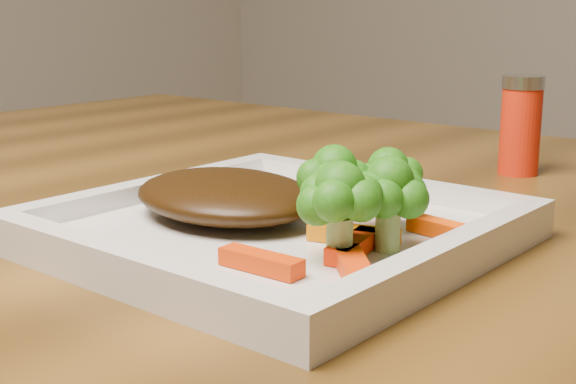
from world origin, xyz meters
The scene contains 13 objects.
plate centered at (-0.16, 0.07, 0.76)m, with size 0.27×0.27×0.01m, color silver.
steak centered at (-0.20, 0.07, 0.78)m, with size 0.14×0.11×0.03m, color black.
broccoli_0 centered at (-0.10, 0.11, 0.80)m, with size 0.05×0.05×0.07m, color #3A7613, non-canonical shape.
broccoli_1 centered at (-0.07, 0.07, 0.79)m, with size 0.05×0.05×0.06m, color #2F7213, non-canonical shape.
broccoli_2 centered at (-0.08, 0.04, 0.79)m, with size 0.05×0.05×0.06m, color #2A7112, non-canonical shape.
broccoli_3 centered at (-0.12, 0.08, 0.79)m, with size 0.05×0.05×0.06m, color #157012, non-canonical shape.
carrot_0 centered at (-0.11, 0.00, 0.77)m, with size 0.05×0.01×0.01m, color red.
carrot_1 centered at (-0.06, 0.02, 0.77)m, with size 0.05×0.01×0.01m, color red.
carrot_3 centered at (-0.06, 0.12, 0.77)m, with size 0.05×0.01×0.01m, color #FF4B04.
carrot_4 centered at (-0.14, 0.14, 0.77)m, with size 0.06×0.02×0.01m, color #DD4103.
carrot_5 centered at (-0.08, 0.05, 0.77)m, with size 0.05×0.01×0.01m, color red.
carrot_6 centered at (-0.10, 0.07, 0.77)m, with size 0.06×0.02×0.01m, color orange.
spice_shaker centered at (-0.13, 0.39, 0.80)m, with size 0.04×0.04×0.09m, color red.
Camera 1 is at (0.18, -0.32, 0.91)m, focal length 50.00 mm.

